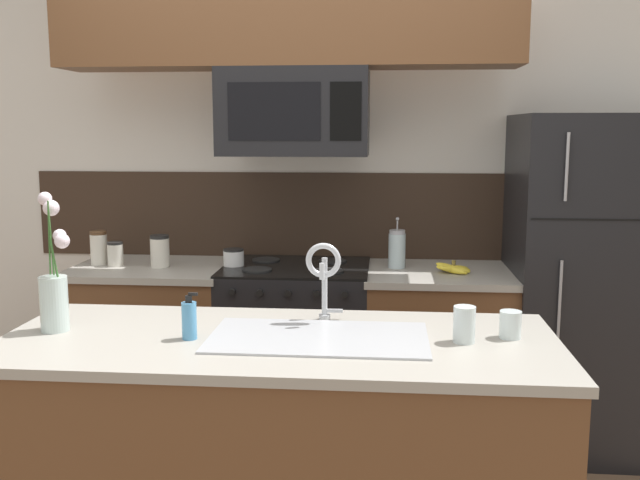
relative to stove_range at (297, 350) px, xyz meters
The scene contains 21 objects.
rear_partition 0.97m from the stove_range, 51.72° to the left, with size 5.20×0.10×2.60m, color silver.
splash_band 0.76m from the stove_range, 90.00° to the left, with size 3.07×0.01×0.48m, color #332319.
back_counter_left 0.78m from the stove_range, behind, with size 0.82×0.65×0.91m.
back_counter_right 0.74m from the stove_range, ahead, with size 0.76×0.65×0.91m.
stove_range is the anchor object (origin of this frame).
microwave 1.25m from the stove_range, 89.84° to the right, with size 0.74×0.40×0.43m.
upper_cabinet_band 1.77m from the stove_range, 123.18° to the right, with size 2.28×0.34×0.60m, color brown.
refrigerator 1.56m from the stove_range, ahead, with size 0.80×0.74×1.70m.
storage_jar_tall 1.20m from the stove_range, behind, with size 0.09×0.09×0.18m.
storage_jar_medium 1.09m from the stove_range, behind, with size 0.08×0.08×0.13m.
storage_jar_short 0.90m from the stove_range, behind, with size 0.10×0.10×0.17m.
storage_jar_squat 0.60m from the stove_range, behind, with size 0.11×0.11×0.10m.
banana_bunch 0.94m from the stove_range, ahead, with size 0.19×0.15×0.08m.
french_press 0.76m from the stove_range, ahead, with size 0.09×0.09×0.27m.
island_counter 1.25m from the stove_range, 85.74° to the right, with size 1.95×0.80×0.91m.
kitchen_sink 1.33m from the stove_range, 79.40° to the right, with size 0.76×0.43×0.16m.
sink_faucet 1.25m from the stove_range, 77.28° to the right, with size 0.14×0.14×0.31m.
dish_soap_bottle 1.41m from the stove_range, 99.28° to the right, with size 0.06×0.05×0.16m.
drinking_glass 1.53m from the stove_range, 59.54° to the right, with size 0.08×0.08×0.13m.
spare_glass 1.57m from the stove_range, 52.74° to the right, with size 0.08×0.08×0.10m.
flower_vase 1.55m from the stove_range, 120.33° to the right, with size 0.13×0.12×0.50m.
Camera 1 is at (0.46, -2.74, 1.63)m, focal length 40.00 mm.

